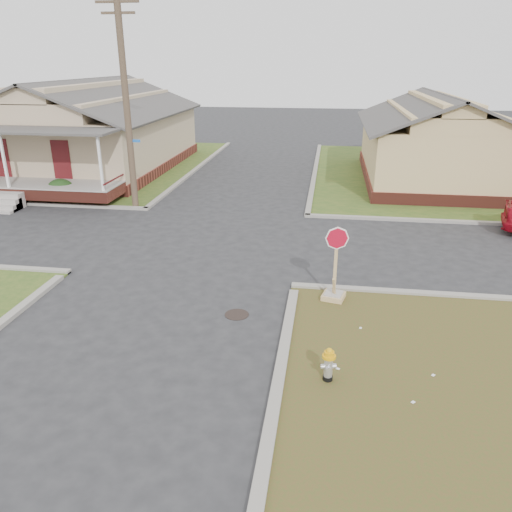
# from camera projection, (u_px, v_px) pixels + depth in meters

# --- Properties ---
(ground) EXTENTS (120.00, 120.00, 0.00)m
(ground) POSITION_uv_depth(u_px,v_px,m) (163.00, 301.00, 13.93)
(ground) COLOR #262628
(ground) RESTS_ON ground
(verge_far_left) EXTENTS (19.00, 19.00, 0.05)m
(verge_far_left) POSITION_uv_depth(u_px,v_px,m) (57.00, 163.00, 32.24)
(verge_far_left) COLOR #324F1C
(verge_far_left) RESTS_ON ground
(curbs) EXTENTS (80.00, 40.00, 0.12)m
(curbs) POSITION_uv_depth(u_px,v_px,m) (205.00, 241.00, 18.53)
(curbs) COLOR gray
(curbs) RESTS_ON ground
(manhole) EXTENTS (0.64, 0.64, 0.01)m
(manhole) POSITION_uv_depth(u_px,v_px,m) (237.00, 314.00, 13.17)
(manhole) COLOR black
(manhole) RESTS_ON ground
(corner_house) EXTENTS (10.10, 15.50, 5.30)m
(corner_house) POSITION_uv_depth(u_px,v_px,m) (88.00, 131.00, 29.79)
(corner_house) COLOR maroon
(corner_house) RESTS_ON ground
(side_house_yellow) EXTENTS (7.60, 11.60, 4.70)m
(side_house_yellow) POSITION_uv_depth(u_px,v_px,m) (435.00, 141.00, 26.95)
(side_house_yellow) COLOR maroon
(side_house_yellow) RESTS_ON ground
(utility_pole) EXTENTS (1.80, 0.28, 9.00)m
(utility_pole) POSITION_uv_depth(u_px,v_px,m) (126.00, 101.00, 20.97)
(utility_pole) COLOR #443427
(utility_pole) RESTS_ON ground
(fire_hydrant) EXTENTS (0.28, 0.28, 0.76)m
(fire_hydrant) POSITION_uv_depth(u_px,v_px,m) (329.00, 363.00, 10.26)
(fire_hydrant) COLOR black
(fire_hydrant) RESTS_ON ground
(stop_sign) EXTENTS (0.60, 0.59, 2.12)m
(stop_sign) POSITION_uv_depth(u_px,v_px,m) (334.00, 284.00, 13.78)
(stop_sign) COLOR tan
(stop_sign) RESTS_ON ground
(hedge_right) EXTENTS (1.37, 1.13, 1.05)m
(hedge_right) POSITION_uv_depth(u_px,v_px,m) (61.00, 189.00, 23.47)
(hedge_right) COLOR #193714
(hedge_right) RESTS_ON verge_far_left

